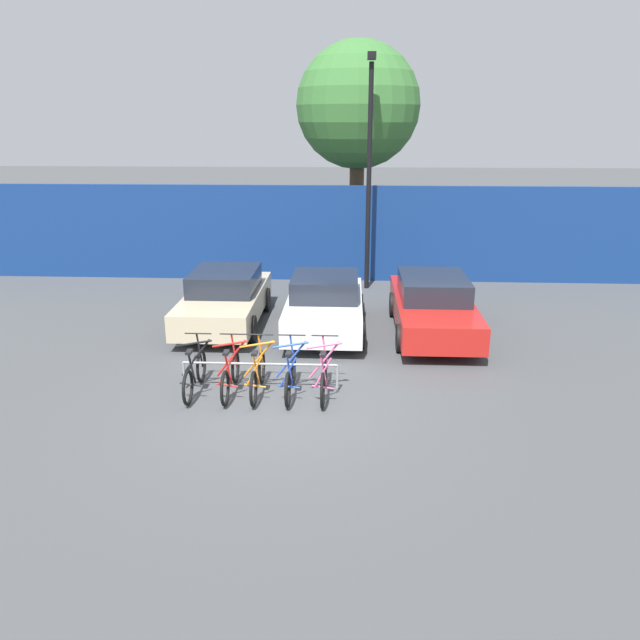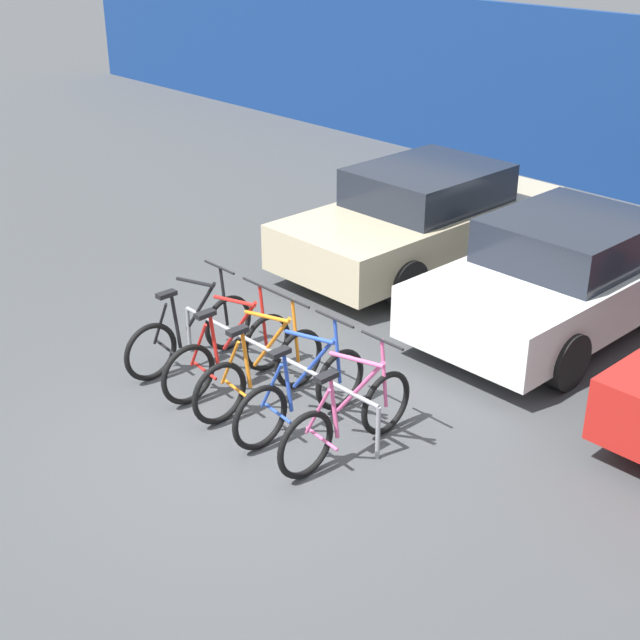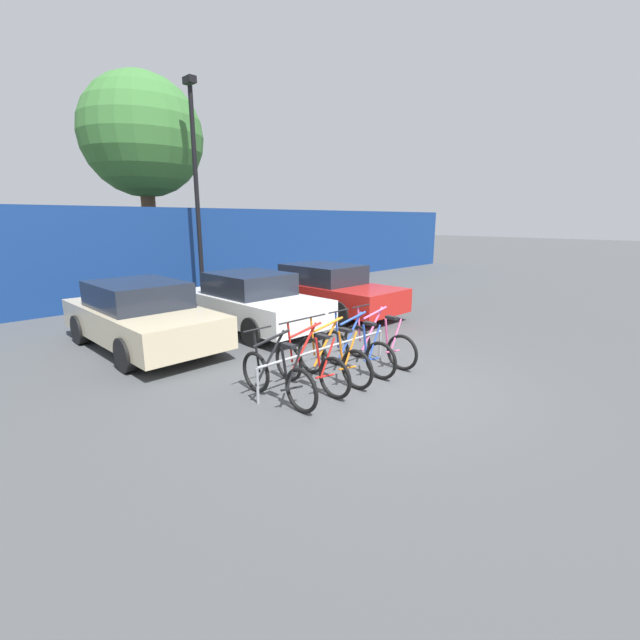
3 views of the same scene
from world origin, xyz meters
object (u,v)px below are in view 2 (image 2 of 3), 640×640
object	(u,v)px
bicycle_red	(229,354)
bicycle_blue	(302,394)
bicycle_black	(191,333)
bicycle_pink	(348,419)
car_white	(563,276)
bike_rack	(273,359)
car_beige	(423,217)
bicycle_orange	(261,371)

from	to	relation	value
bicycle_red	bicycle_blue	bearing A→B (deg)	-3.78
bicycle_black	bicycle_pink	distance (m)	2.46
bicycle_red	bicycle_blue	distance (m)	1.14
bicycle_black	bicycle_red	bearing A→B (deg)	3.31
bicycle_red	bicycle_black	bearing A→B (deg)	176.22
bicycle_blue	car_white	world-z (taller)	car_white
bike_rack	bicycle_blue	world-z (taller)	bicycle_blue
bike_rack	car_beige	world-z (taller)	car_beige
bicycle_black	bicycle_red	size ratio (longest dim) A/B	1.00
bicycle_pink	car_beige	world-z (taller)	car_beige
bicycle_black	car_beige	world-z (taller)	car_beige
bicycle_blue	car_beige	size ratio (longest dim) A/B	0.40
bike_rack	bicycle_black	distance (m)	1.24
bicycle_orange	car_beige	xyz separation A→B (m)	(-1.43, 4.16, 0.31)
car_white	bicycle_blue	bearing A→B (deg)	-97.35
bike_rack	bicycle_black	size ratio (longest dim) A/B	1.76
bicycle_blue	car_beige	distance (m)	4.65
bike_rack	bicycle_orange	world-z (taller)	bicycle_orange
bicycle_blue	bicycle_black	bearing A→B (deg)	-178.39
bike_rack	bicycle_red	world-z (taller)	bicycle_red
car_beige	bicycle_black	bearing A→B (deg)	-86.87
bicycle_black	bicycle_blue	bearing A→B (deg)	3.31
bicycle_orange	car_beige	bearing A→B (deg)	105.73
bike_rack	bicycle_blue	xyz separation A→B (m)	(0.60, -0.15, -0.10)
bicycle_black	car_white	bearing A→B (deg)	61.67
bicycle_orange	car_beige	world-z (taller)	car_beige
bike_rack	car_white	world-z (taller)	car_white
bicycle_black	bicycle_pink	xyz separation A→B (m)	(2.46, 0.00, 0.00)
bike_rack	bicycle_orange	bearing A→B (deg)	-99.24
bicycle_pink	bicycle_red	bearing A→B (deg)	179.87
bicycle_blue	car_white	distance (m)	3.80
bike_rack	bicycle_red	xyz separation A→B (m)	(-0.55, -0.15, -0.10)
bicycle_red	car_beige	xyz separation A→B (m)	(-0.91, 4.16, 0.31)
bicycle_orange	bicycle_blue	distance (m)	0.62
bicycle_pink	car_white	xyz separation A→B (m)	(-0.15, 3.75, 0.31)
bike_rack	car_white	xyz separation A→B (m)	(1.08, 3.60, 0.21)
bike_rack	bicycle_pink	bearing A→B (deg)	-6.89
bicycle_red	bicycle_blue	size ratio (longest dim) A/B	1.00
bicycle_black	bike_rack	bearing A→B (deg)	10.20
car_white	bike_rack	bearing A→B (deg)	-106.72
bike_rack	car_white	bearing A→B (deg)	73.28
bicycle_black	car_beige	size ratio (longest dim) A/B	0.40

